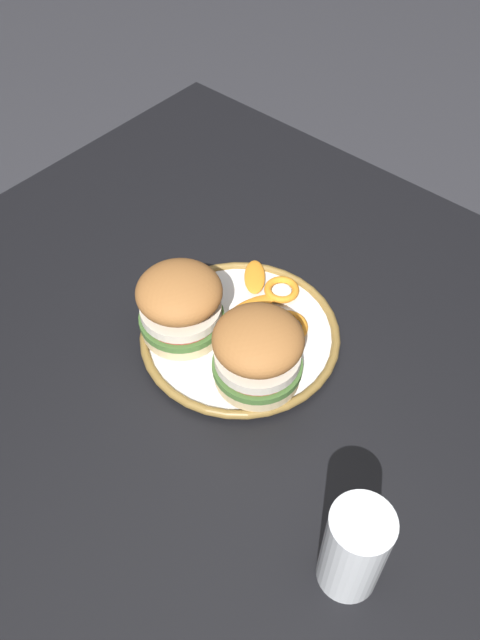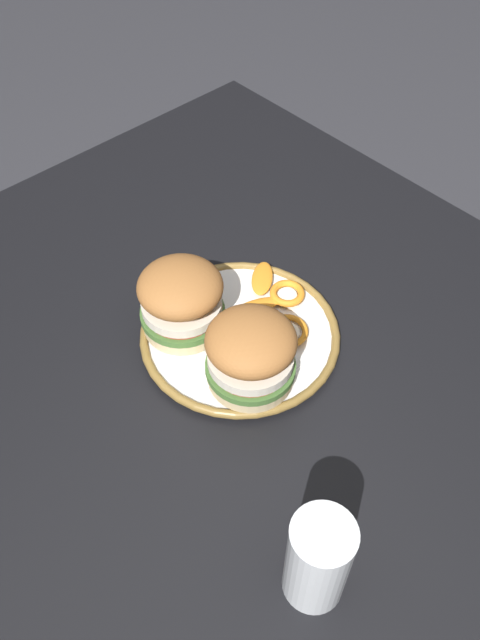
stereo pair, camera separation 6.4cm
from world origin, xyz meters
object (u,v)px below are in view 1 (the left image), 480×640
object	(u,v)px
dinner_plate	(240,335)
sandwich_half_left	(257,351)
sandwich_half_right	(180,304)
drinking_glass	(353,552)
dining_table	(268,410)

from	to	relation	value
dinner_plate	sandwich_half_left	xyz separation A→B (m)	(0.07, -0.04, 0.06)
sandwich_half_right	drinking_glass	world-z (taller)	drinking_glass
dining_table	sandwich_half_left	distance (m)	0.17
dining_table	sandwich_half_left	size ratio (longest dim) A/B	9.88
sandwich_half_left	drinking_glass	size ratio (longest dim) A/B	0.90
sandwich_half_left	sandwich_half_right	distance (m)	0.13
sandwich_half_left	sandwich_half_right	size ratio (longest dim) A/B	0.91
dining_table	sandwich_half_right	xyz separation A→B (m)	(-0.13, -0.04, 0.17)
dinner_plate	sandwich_half_left	size ratio (longest dim) A/B	2.33
dining_table	drinking_glass	size ratio (longest dim) A/B	8.92
sandwich_half_right	dinner_plate	bearing A→B (deg)	38.73
dinner_plate	drinking_glass	distance (m)	0.34
sandwich_half_left	drinking_glass	world-z (taller)	drinking_glass
dining_table	sandwich_half_right	distance (m)	0.21
dinner_plate	sandwich_half_right	size ratio (longest dim) A/B	2.11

